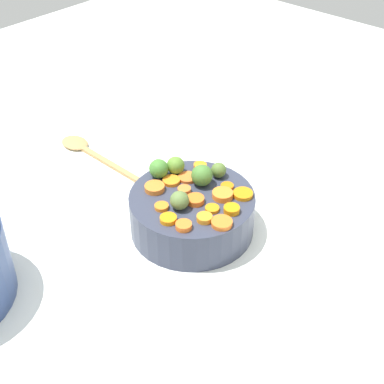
# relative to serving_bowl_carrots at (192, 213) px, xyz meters

# --- Properties ---
(tabletop) EXTENTS (2.40, 2.40, 0.02)m
(tabletop) POSITION_rel_serving_bowl_carrots_xyz_m (-0.01, 0.02, -0.05)
(tabletop) COLOR white
(tabletop) RESTS_ON ground
(serving_bowl_carrots) EXTENTS (0.24, 0.24, 0.08)m
(serving_bowl_carrots) POSITION_rel_serving_bowl_carrots_xyz_m (0.00, 0.00, 0.00)
(serving_bowl_carrots) COLOR #33394B
(serving_bowl_carrots) RESTS_ON tabletop
(carrot_slice_0) EXTENTS (0.03, 0.03, 0.01)m
(carrot_slice_0) POSITION_rel_serving_bowl_carrots_xyz_m (0.08, 0.05, 0.04)
(carrot_slice_0) COLOR orange
(carrot_slice_0) RESTS_ON serving_bowl_carrots
(carrot_slice_1) EXTENTS (0.03, 0.03, 0.01)m
(carrot_slice_1) POSITION_rel_serving_bowl_carrots_xyz_m (-0.08, -0.05, 0.05)
(carrot_slice_1) COLOR orange
(carrot_slice_1) RESTS_ON serving_bowl_carrots
(carrot_slice_2) EXTENTS (0.03, 0.03, 0.01)m
(carrot_slice_2) POSITION_rel_serving_bowl_carrots_xyz_m (0.01, 0.05, 0.04)
(carrot_slice_2) COLOR orange
(carrot_slice_2) RESTS_ON serving_bowl_carrots
(carrot_slice_3) EXTENTS (0.03, 0.03, 0.01)m
(carrot_slice_3) POSITION_rel_serving_bowl_carrots_xyz_m (-0.06, 0.03, 0.04)
(carrot_slice_3) COLOR orange
(carrot_slice_3) RESTS_ON serving_bowl_carrots
(carrot_slice_4) EXTENTS (0.05, 0.05, 0.01)m
(carrot_slice_4) POSITION_rel_serving_bowl_carrots_xyz_m (-0.04, 0.04, 0.05)
(carrot_slice_4) COLOR orange
(carrot_slice_4) RESTS_ON serving_bowl_carrots
(carrot_slice_5) EXTENTS (0.05, 0.05, 0.01)m
(carrot_slice_5) POSITION_rel_serving_bowl_carrots_xyz_m (-0.04, -0.04, 0.04)
(carrot_slice_5) COLOR orange
(carrot_slice_5) RESTS_ON serving_bowl_carrots
(carrot_slice_6) EXTENTS (0.04, 0.04, 0.01)m
(carrot_slice_6) POSITION_rel_serving_bowl_carrots_xyz_m (-0.01, -0.06, 0.04)
(carrot_slice_6) COLOR orange
(carrot_slice_6) RESTS_ON serving_bowl_carrots
(carrot_slice_7) EXTENTS (0.05, 0.05, 0.01)m
(carrot_slice_7) POSITION_rel_serving_bowl_carrots_xyz_m (-0.06, 0.07, 0.04)
(carrot_slice_7) COLOR orange
(carrot_slice_7) RESTS_ON serving_bowl_carrots
(carrot_slice_8) EXTENTS (0.03, 0.03, 0.01)m
(carrot_slice_8) POSITION_rel_serving_bowl_carrots_xyz_m (-0.02, 0.08, 0.05)
(carrot_slice_8) COLOR orange
(carrot_slice_8) RESTS_ON serving_bowl_carrots
(carrot_slice_9) EXTENTS (0.05, 0.05, 0.01)m
(carrot_slice_9) POSITION_rel_serving_bowl_carrots_xyz_m (0.01, 0.01, 0.05)
(carrot_slice_9) COLOR orange
(carrot_slice_9) RESTS_ON serving_bowl_carrots
(carrot_slice_10) EXTENTS (0.05, 0.05, 0.01)m
(carrot_slice_10) POSITION_rel_serving_bowl_carrots_xyz_m (0.03, 0.09, 0.04)
(carrot_slice_10) COLOR orange
(carrot_slice_10) RESTS_ON serving_bowl_carrots
(carrot_slice_11) EXTENTS (0.03, 0.03, 0.01)m
(carrot_slice_11) POSITION_rel_serving_bowl_carrots_xyz_m (0.04, 0.06, 0.05)
(carrot_slice_11) COLOR orange
(carrot_slice_11) RESTS_ON serving_bowl_carrots
(carrot_slice_12) EXTENTS (0.04, 0.04, 0.01)m
(carrot_slice_12) POSITION_rel_serving_bowl_carrots_xyz_m (0.03, -0.07, 0.05)
(carrot_slice_12) COLOR orange
(carrot_slice_12) RESTS_ON serving_bowl_carrots
(carrot_slice_13) EXTENTS (0.03, 0.03, 0.01)m
(carrot_slice_13) POSITION_rel_serving_bowl_carrots_xyz_m (0.00, -0.02, 0.04)
(carrot_slice_13) COLOR orange
(carrot_slice_13) RESTS_ON serving_bowl_carrots
(carrot_slice_14) EXTENTS (0.04, 0.04, 0.01)m
(carrot_slice_14) POSITION_rel_serving_bowl_carrots_xyz_m (0.08, 0.02, 0.04)
(carrot_slice_14) COLOR orange
(carrot_slice_14) RESTS_ON serving_bowl_carrots
(carrot_slice_15) EXTENTS (0.03, 0.03, 0.01)m
(carrot_slice_15) POSITION_rel_serving_bowl_carrots_xyz_m (0.06, -0.02, 0.04)
(carrot_slice_15) COLOR orange
(carrot_slice_15) RESTS_ON serving_bowl_carrots
(brussels_sprout_0) EXTENTS (0.04, 0.04, 0.04)m
(brussels_sprout_0) POSITION_rel_serving_bowl_carrots_xyz_m (-0.04, -0.07, 0.06)
(brussels_sprout_0) COLOR #5B882F
(brussels_sprout_0) RESTS_ON serving_bowl_carrots
(brussels_sprout_1) EXTENTS (0.03, 0.03, 0.03)m
(brussels_sprout_1) POSITION_rel_serving_bowl_carrots_xyz_m (0.04, 0.01, 0.06)
(brussels_sprout_1) COLOR #5B773C
(brussels_sprout_1) RESTS_ON serving_bowl_carrots
(brussels_sprout_2) EXTENTS (0.04, 0.04, 0.04)m
(brussels_sprout_2) POSITION_rel_serving_bowl_carrots_xyz_m (-0.00, -0.09, 0.06)
(brussels_sprout_2) COLOR #458232
(brussels_sprout_2) RESTS_ON serving_bowl_carrots
(brussels_sprout_3) EXTENTS (0.03, 0.03, 0.03)m
(brussels_sprout_3) POSITION_rel_serving_bowl_carrots_xyz_m (-0.08, -0.00, 0.05)
(brussels_sprout_3) COLOR #537131
(brussels_sprout_3) RESTS_ON serving_bowl_carrots
(brussels_sprout_4) EXTENTS (0.04, 0.04, 0.04)m
(brussels_sprout_4) POSITION_rel_serving_bowl_carrots_xyz_m (-0.04, -0.01, 0.06)
(brussels_sprout_4) COLOR #467A31
(brussels_sprout_4) RESTS_ON serving_bowl_carrots
(wooden_spoon) EXTENTS (0.05, 0.29, 0.01)m
(wooden_spoon) POSITION_rel_serving_bowl_carrots_xyz_m (-0.04, -0.36, -0.03)
(wooden_spoon) COLOR tan
(wooden_spoon) RESTS_ON tabletop
(casserole_dish) EXTENTS (0.25, 0.25, 0.11)m
(casserole_dish) POSITION_rel_serving_bowl_carrots_xyz_m (-0.17, 0.29, 0.01)
(casserole_dish) COLOR white
(casserole_dish) RESTS_ON tabletop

